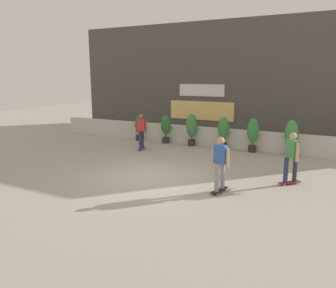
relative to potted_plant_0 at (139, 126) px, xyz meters
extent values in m
plane|color=#A8A093|center=(3.88, -5.55, -0.78)|extent=(48.00, 48.00, 0.00)
cube|color=beige|center=(3.88, 0.45, -0.33)|extent=(18.00, 0.40, 0.90)
cube|color=#4C4947|center=(3.88, 4.45, 2.47)|extent=(20.00, 2.00, 6.50)
cube|color=white|center=(2.22, 3.41, 1.82)|extent=(2.80, 0.08, 0.70)
cube|color=#F2CC72|center=(2.22, 3.42, 0.62)|extent=(4.00, 0.06, 1.10)
cylinder|color=#2D2823|center=(0.00, 0.00, -0.63)|extent=(0.36, 0.36, 0.30)
cylinder|color=brown|center=(0.00, 0.00, -0.41)|extent=(0.06, 0.06, 0.15)
ellipsoid|color=#235B2D|center=(0.00, 0.00, 0.13)|extent=(0.45, 0.45, 0.93)
cylinder|color=#2D2823|center=(1.63, 0.00, -0.63)|extent=(0.36, 0.36, 0.30)
cylinder|color=brown|center=(1.63, 0.00, -0.41)|extent=(0.06, 0.06, 0.15)
ellipsoid|color=#2D6B33|center=(1.63, 0.00, 0.17)|extent=(0.49, 0.49, 1.01)
cylinder|color=#2D2823|center=(3.09, 0.00, -0.63)|extent=(0.36, 0.36, 0.30)
cylinder|color=brown|center=(3.09, 0.00, -0.41)|extent=(0.06, 0.06, 0.15)
ellipsoid|color=#387F3D|center=(3.09, 0.00, 0.24)|extent=(0.56, 0.56, 1.15)
cylinder|color=#2D2823|center=(4.74, 0.00, -0.63)|extent=(0.36, 0.36, 0.30)
cylinder|color=brown|center=(4.74, 0.00, -0.41)|extent=(0.06, 0.06, 0.15)
ellipsoid|color=#387F3D|center=(4.74, 0.00, 0.22)|extent=(0.54, 0.54, 1.11)
cylinder|color=#2D2823|center=(6.13, 0.00, -0.63)|extent=(0.36, 0.36, 0.30)
cylinder|color=brown|center=(6.13, 0.00, -0.41)|extent=(0.06, 0.06, 0.15)
ellipsoid|color=#387F3D|center=(6.13, 0.00, 0.22)|extent=(0.54, 0.54, 1.11)
cylinder|color=#2D2823|center=(7.78, 0.00, -0.63)|extent=(0.36, 0.36, 0.30)
cylinder|color=brown|center=(7.78, 0.00, -0.41)|extent=(0.06, 0.06, 0.15)
ellipsoid|color=#428C47|center=(7.78, 0.00, 0.23)|extent=(0.55, 0.55, 1.13)
cube|color=#72338C|center=(1.33, -1.89, -0.72)|extent=(0.43, 0.82, 0.02)
cylinder|color=silver|center=(1.49, -2.11, -0.76)|extent=(0.05, 0.06, 0.06)
cylinder|color=silver|center=(1.33, -2.16, -0.76)|extent=(0.05, 0.06, 0.06)
cylinder|color=silver|center=(1.33, -1.62, -0.76)|extent=(0.05, 0.06, 0.06)
cylinder|color=silver|center=(1.18, -1.67, -0.76)|extent=(0.05, 0.06, 0.06)
cylinder|color=#282D4C|center=(1.39, -2.06, -0.30)|extent=(0.14, 0.14, 0.82)
cylinder|color=#282D4C|center=(1.28, -1.72, -0.30)|extent=(0.14, 0.14, 0.82)
cube|color=red|center=(1.33, -1.89, 0.39)|extent=(0.40, 0.30, 0.56)
sphere|color=brown|center=(1.33, -1.89, 0.80)|extent=(0.22, 0.22, 0.22)
cylinder|color=brown|center=(1.56, -1.82, 0.31)|extent=(0.09, 0.09, 0.58)
cylinder|color=brown|center=(1.11, -1.96, 0.31)|extent=(0.09, 0.09, 0.58)
cube|color=maroon|center=(8.33, -4.09, -0.72)|extent=(0.69, 0.72, 0.02)
cylinder|color=silver|center=(8.21, -4.33, -0.76)|extent=(0.06, 0.06, 0.06)
cylinder|color=silver|center=(8.09, -4.22, -0.76)|extent=(0.06, 0.06, 0.06)
cylinder|color=silver|center=(8.56, -3.95, -0.76)|extent=(0.06, 0.06, 0.06)
cylinder|color=silver|center=(8.44, -3.84, -0.76)|extent=(0.06, 0.06, 0.06)
cylinder|color=#282D4C|center=(8.21, -4.22, -0.30)|extent=(0.14, 0.14, 0.82)
cylinder|color=#282D4C|center=(8.45, -3.95, -0.30)|extent=(0.14, 0.14, 0.82)
cube|color=#3F8C4C|center=(8.33, -4.09, 0.39)|extent=(0.40, 0.39, 0.56)
sphere|color=tan|center=(8.33, -4.09, 0.80)|extent=(0.22, 0.22, 0.22)
cylinder|color=tan|center=(8.50, -4.25, 0.31)|extent=(0.09, 0.09, 0.58)
cylinder|color=tan|center=(8.15, -3.93, 0.31)|extent=(0.09, 0.09, 0.58)
cube|color=black|center=(6.55, -5.85, -0.72)|extent=(0.32, 0.82, 0.02)
cylinder|color=silver|center=(6.59, -6.12, -0.76)|extent=(0.04, 0.06, 0.06)
cylinder|color=silver|center=(6.43, -6.09, -0.76)|extent=(0.04, 0.06, 0.06)
cylinder|color=silver|center=(6.67, -5.60, -0.76)|extent=(0.04, 0.06, 0.06)
cylinder|color=silver|center=(6.52, -5.58, -0.76)|extent=(0.04, 0.06, 0.06)
cylinder|color=gray|center=(6.53, -6.03, -0.30)|extent=(0.14, 0.14, 0.82)
cylinder|color=gray|center=(6.58, -5.67, -0.30)|extent=(0.14, 0.14, 0.82)
cube|color=#3359B2|center=(6.55, -5.85, 0.39)|extent=(0.39, 0.25, 0.56)
sphere|color=tan|center=(6.55, -5.85, 0.80)|extent=(0.22, 0.22, 0.22)
cylinder|color=tan|center=(6.79, -5.89, 0.31)|extent=(0.09, 0.09, 0.58)
cylinder|color=tan|center=(6.32, -5.81, 0.31)|extent=(0.09, 0.09, 0.58)
camera|label=1|loc=(9.57, -15.01, 2.67)|focal=35.54mm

